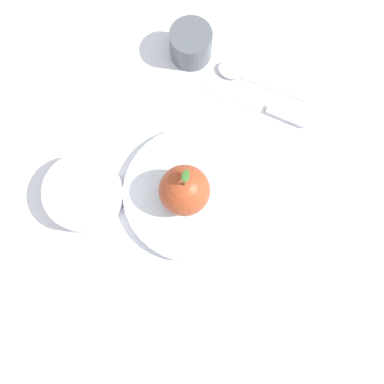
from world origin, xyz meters
name	(u,v)px	position (x,y,z in m)	size (l,w,h in m)	color
ground_plane	(213,178)	(0.00, 0.00, 0.00)	(2.40, 2.40, 0.00)	silver
dinner_plate	(192,193)	(-0.04, 0.03, 0.01)	(0.23, 0.23, 0.02)	silver
apple	(184,190)	(-0.05, 0.04, 0.06)	(0.08, 0.08, 0.10)	#9E3D1E
side_bowl	(83,193)	(-0.08, 0.20, 0.03)	(0.13, 0.13, 0.04)	silver
cup	(191,43)	(0.22, 0.09, 0.03)	(0.07, 0.07, 0.06)	#4C5156
knife	(263,108)	(0.15, -0.06, 0.00)	(0.05, 0.19, 0.01)	silver
spoon	(240,74)	(0.20, 0.00, 0.01)	(0.04, 0.17, 0.01)	silver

